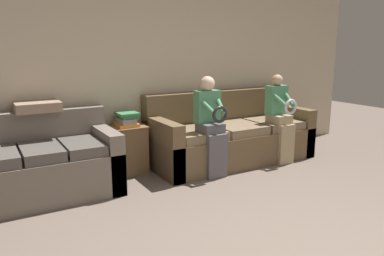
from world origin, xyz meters
TOP-DOWN VIEW (x-y plane):
  - wall_back at (0.00, 3.07)m, footprint 7.04×0.06m
  - couch_main at (1.02, 2.63)m, footprint 2.23×0.88m
  - couch_side at (-1.39, 2.60)m, footprint 1.52×0.86m
  - child_left_seated at (0.48, 2.26)m, footprint 0.31×0.38m
  - child_right_seated at (1.57, 2.26)m, footprint 0.29×0.36m
  - side_shelf at (-0.36, 2.82)m, footprint 0.42×0.40m
  - book_stack at (-0.37, 2.82)m, footprint 0.26×0.32m
  - throw_pillow at (-1.34, 2.89)m, footprint 0.45×0.45m

SIDE VIEW (x-z plane):
  - side_shelf at x=-0.36m, z-range 0.01..0.60m
  - couch_side at x=-1.39m, z-range -0.11..0.74m
  - couch_main at x=1.02m, z-range -0.14..0.79m
  - child_right_seated at x=1.57m, z-range 0.05..1.22m
  - child_left_seated at x=0.48m, z-range 0.06..1.25m
  - book_stack at x=-0.37m, z-range 0.59..0.76m
  - throw_pillow at x=-1.34m, z-range 0.85..0.95m
  - wall_back at x=0.00m, z-range 0.00..2.55m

